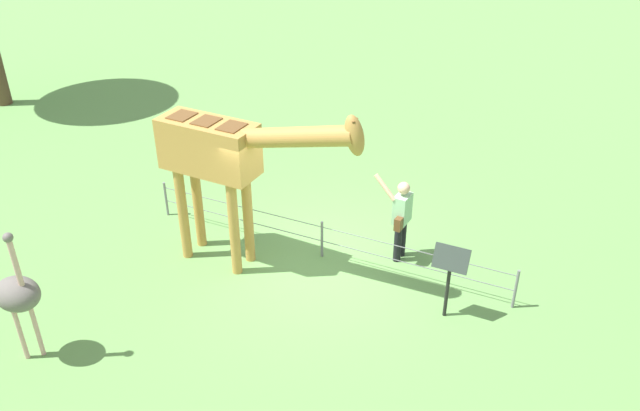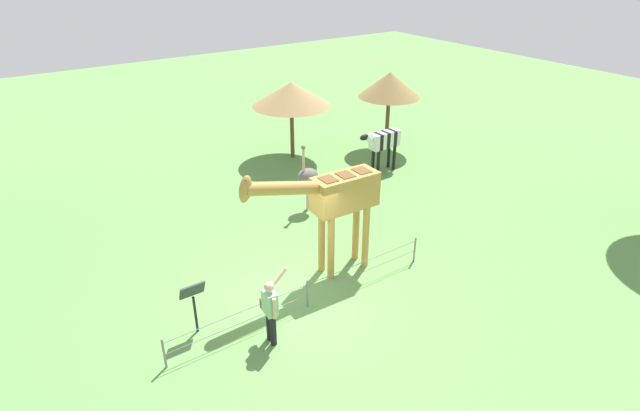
{
  "view_description": "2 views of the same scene",
  "coord_description": "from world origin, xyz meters",
  "px_view_note": "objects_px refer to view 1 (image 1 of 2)",
  "views": [
    {
      "loc": [
        4.18,
        -8.77,
        6.92
      ],
      "look_at": [
        0.35,
        -0.6,
        1.62
      ],
      "focal_mm": 36.35,
      "sensor_mm": 36.0,
      "label": 1
    },
    {
      "loc": [
        5.43,
        8.6,
        7.88
      ],
      "look_at": [
        -0.87,
        -0.5,
        2.18
      ],
      "focal_mm": 29.06,
      "sensor_mm": 36.0,
      "label": 2
    }
  ],
  "objects_px": {
    "giraffe": "(224,156)",
    "info_sign": "(450,268)",
    "visitor": "(401,216)",
    "ostrich": "(18,294)"
  },
  "relations": [
    {
      "from": "giraffe",
      "to": "info_sign",
      "type": "bearing_deg",
      "value": 2.65
    },
    {
      "from": "ostrich",
      "to": "info_sign",
      "type": "xyz_separation_m",
      "value": [
        5.34,
        3.55,
        -0.23
      ]
    },
    {
      "from": "giraffe",
      "to": "info_sign",
      "type": "xyz_separation_m",
      "value": [
        3.93,
        0.18,
        -1.21
      ]
    },
    {
      "from": "visitor",
      "to": "ostrich",
      "type": "relative_size",
      "value": 0.76
    },
    {
      "from": "giraffe",
      "to": "visitor",
      "type": "relative_size",
      "value": 2.2
    },
    {
      "from": "ostrich",
      "to": "info_sign",
      "type": "height_order",
      "value": "ostrich"
    },
    {
      "from": "visitor",
      "to": "info_sign",
      "type": "xyz_separation_m",
      "value": [
        1.22,
        -1.23,
        0.05
      ]
    },
    {
      "from": "giraffe",
      "to": "visitor",
      "type": "bearing_deg",
      "value": 27.54
    },
    {
      "from": "ostrich",
      "to": "info_sign",
      "type": "distance_m",
      "value": 6.41
    },
    {
      "from": "visitor",
      "to": "ostrich",
      "type": "bearing_deg",
      "value": -130.72
    }
  ]
}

